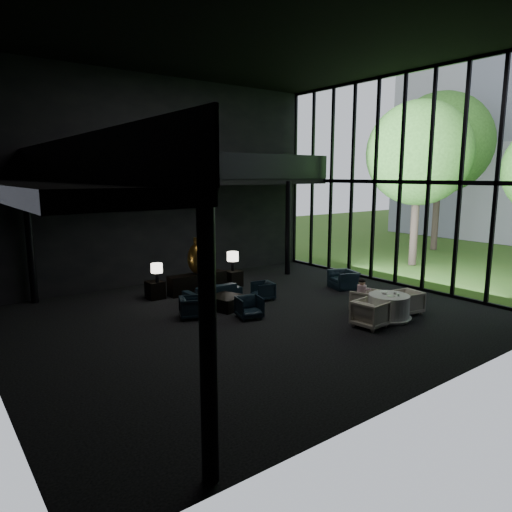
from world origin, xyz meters
TOP-DOWN VIEW (x-y plane):
  - floor at (0.00, 0.00)m, footprint 14.00×12.00m
  - ceiling at (0.00, 0.00)m, footprint 14.00×12.00m
  - wall_back at (0.00, 6.00)m, footprint 14.00×0.04m
  - wall_front at (0.00, -6.00)m, footprint 14.00×0.04m
  - curtain_wall at (6.95, 0.00)m, footprint 0.20×12.00m
  - mezzanine_left at (-6.00, 0.00)m, footprint 2.00×12.00m
  - mezzanine_back at (1.00, 5.00)m, footprint 12.00×2.00m
  - railing_left at (-5.00, 0.00)m, footprint 0.06×12.00m
  - railing_back at (1.00, 4.00)m, footprint 12.00×0.06m
  - column_sw at (-5.00, -5.70)m, footprint 0.24×0.24m
  - column_nw at (-5.00, 5.70)m, footprint 0.24×0.24m
  - column_ne at (4.80, 4.00)m, footprint 0.24×0.24m
  - tree_near at (11.00, 2.00)m, footprint 4.80×4.80m
  - tree_far at (16.00, 4.00)m, footprint 5.60×5.60m
  - console at (0.08, 3.57)m, footprint 2.23×0.51m
  - bronze_urn at (0.08, 3.55)m, footprint 0.71×0.71m
  - side_table_left at (-1.52, 3.73)m, footprint 0.56×0.56m
  - table_lamp_left at (-1.52, 3.53)m, footprint 0.39×0.39m
  - side_table_right at (1.68, 3.57)m, footprint 0.55×0.55m
  - table_lamp_right at (1.68, 3.62)m, footprint 0.44×0.44m
  - sofa at (-0.03, 2.34)m, footprint 1.89×0.62m
  - lounge_armchair_west at (-1.57, 1.03)m, footprint 0.81×0.83m
  - lounge_armchair_east at (1.41, 1.36)m, footprint 0.67×0.70m
  - lounge_armchair_south at (-0.19, -0.03)m, footprint 0.80×0.77m
  - window_armchair at (4.86, 0.81)m, footprint 0.88×1.11m
  - coffee_table at (-0.22, 1.20)m, footprint 1.20×1.20m
  - dining_table at (3.07, -2.61)m, footprint 1.36×1.36m
  - dining_chair_north at (3.11, -1.70)m, footprint 0.96×0.93m
  - dining_chair_east at (4.02, -2.59)m, footprint 0.86×0.91m
  - dining_chair_west at (2.06, -2.75)m, footprint 0.94×0.99m
  - child at (3.01, -1.63)m, footprint 0.29×0.29m
  - plate_a at (2.99, -2.73)m, footprint 0.25×0.25m
  - plate_b at (3.19, -2.33)m, footprint 0.27×0.27m
  - saucer at (3.30, -2.68)m, footprint 0.21×0.21m
  - coffee_cup at (3.26, -2.68)m, footprint 0.11×0.11m
  - cereal_bowl at (3.01, -2.48)m, footprint 0.15×0.15m
  - cream_pot at (3.15, -2.88)m, footprint 0.08×0.08m

SIDE VIEW (x-z plane):
  - floor at x=0.00m, z-range -0.01..0.01m
  - coffee_table at x=-0.22m, z-range 0.00..0.43m
  - side_table_right at x=1.68m, z-range 0.00..0.61m
  - lounge_armchair_east at x=1.41m, z-range 0.00..0.61m
  - side_table_left at x=-1.52m, z-range 0.00..0.62m
  - dining_table at x=3.07m, z-range -0.05..0.70m
  - lounge_armchair_west at x=-1.57m, z-range 0.00..0.67m
  - lounge_armchair_south at x=-0.19m, z-range 0.00..0.69m
  - console at x=0.08m, z-range 0.00..0.71m
  - sofa at x=-0.03m, z-range 0.00..0.73m
  - dining_chair_north at x=3.11m, z-range 0.00..0.81m
  - dining_chair_east at x=4.02m, z-range 0.00..0.81m
  - window_armchair at x=4.86m, z-range 0.00..0.85m
  - dining_chair_west at x=2.06m, z-range 0.00..0.94m
  - saucer at x=3.30m, z-range 0.75..0.76m
  - plate_b at x=3.19m, z-range 0.75..0.76m
  - child at x=3.01m, z-range 0.45..1.07m
  - plate_a at x=2.99m, z-range 0.75..0.77m
  - cream_pot at x=3.15m, z-range 0.75..0.82m
  - cereal_bowl at x=3.01m, z-range 0.75..0.83m
  - coffee_cup at x=3.26m, z-range 0.76..0.83m
  - table_lamp_left at x=-1.52m, z-range 0.76..1.42m
  - table_lamp_right at x=1.68m, z-range 0.77..1.51m
  - bronze_urn at x=0.08m, z-range 0.61..1.94m
  - column_sw at x=-5.00m, z-range 0.00..4.00m
  - column_nw at x=-5.00m, z-range 0.00..4.00m
  - column_ne at x=4.80m, z-range 0.00..4.00m
  - wall_back at x=0.00m, z-range 0.00..8.00m
  - wall_front at x=0.00m, z-range 0.00..8.00m
  - curtain_wall at x=6.95m, z-range 0.00..8.00m
  - mezzanine_left at x=-6.00m, z-range 3.88..4.12m
  - mezzanine_back at x=1.00m, z-range 3.88..4.12m
  - railing_left at x=-5.00m, z-range 4.10..5.10m
  - railing_back at x=1.00m, z-range 4.10..5.10m
  - tree_near at x=11.00m, z-range 1.41..9.06m
  - tree_far at x=16.00m, z-range 1.59..10.39m
  - ceiling at x=0.00m, z-range 7.99..8.01m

